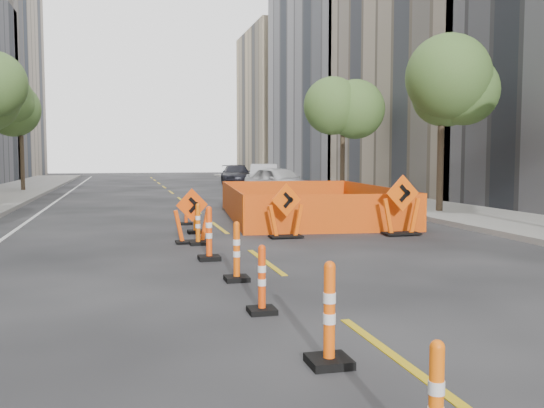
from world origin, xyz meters
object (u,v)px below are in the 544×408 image
object	(u,v)px
chevron_sign_center	(286,211)
chevron_sign_right	(402,205)
channelizer_4	(209,233)
channelizer_6	(195,214)
channelizer_2	(262,279)
channelizer_5	(198,224)
channelizer_7	(186,210)
channelizer_3	(237,251)
channelizer_0	(436,407)
parked_car_near	(279,182)
parked_car_mid	(264,177)
chevron_sign_left	(192,216)
parked_car_far	(236,175)
channelizer_1	(329,314)

from	to	relation	value
chevron_sign_center	chevron_sign_right	world-z (taller)	chevron_sign_right
channelizer_4	channelizer_6	bearing A→B (deg)	86.87
channelizer_2	channelizer_4	xyz separation A→B (m)	(-0.11, 4.37, 0.09)
channelizer_4	channelizer_5	bearing A→B (deg)	88.96
channelizer_5	channelizer_7	xyz separation A→B (m)	(0.16, 4.37, -0.05)
channelizer_3	channelizer_0	bearing A→B (deg)	-88.89
parked_car_near	channelizer_2	bearing A→B (deg)	-123.51
channelizer_7	channelizer_5	bearing A→B (deg)	-92.15
channelizer_4	parked_car_mid	distance (m)	26.49
channelizer_0	chevron_sign_left	world-z (taller)	chevron_sign_left
channelizer_2	channelizer_3	xyz separation A→B (m)	(0.06, 2.18, 0.04)
channelizer_2	channelizer_3	size ratio (longest dim) A/B	0.92
channelizer_5	parked_car_far	world-z (taller)	parked_car_far
parked_car_near	parked_car_mid	bearing A→B (deg)	64.40
channelizer_5	parked_car_near	size ratio (longest dim) A/B	0.21
channelizer_1	channelizer_5	size ratio (longest dim) A/B	1.08
channelizer_3	parked_car_mid	distance (m)	28.56
channelizer_1	parked_car_far	world-z (taller)	parked_car_far
channelizer_5	chevron_sign_center	distance (m)	2.47
channelizer_3	chevron_sign_right	xyz separation A→B (m)	(5.41, 4.79, 0.30)
chevron_sign_right	chevron_sign_left	bearing A→B (deg)	175.36
channelizer_2	parked_car_near	size ratio (longest dim) A/B	0.20
channelizer_4	channelizer_3	bearing A→B (deg)	-85.66
channelizer_3	channelizer_5	size ratio (longest dim) A/B	1.02
channelizer_5	parked_car_mid	world-z (taller)	parked_car_mid
channelizer_6	chevron_sign_center	world-z (taller)	chevron_sign_center
channelizer_3	channelizer_5	world-z (taller)	channelizer_3
parked_car_far	channelizer_7	bearing A→B (deg)	-98.50
chevron_sign_left	channelizer_1	bearing A→B (deg)	-101.05
channelizer_2	parked_car_near	world-z (taller)	parked_car_near
channelizer_2	parked_car_mid	world-z (taller)	parked_car_mid
channelizer_5	parked_car_far	size ratio (longest dim) A/B	0.20
channelizer_7	chevron_sign_left	xyz separation A→B (m)	(-0.27, -4.05, 0.22)
parked_car_mid	chevron_sign_center	bearing A→B (deg)	-87.84
channelizer_7	chevron_sign_left	distance (m)	4.07
channelizer_6	chevron_sign_left	bearing A→B (deg)	-99.31
channelizer_5	chevron_sign_left	size ratio (longest dim) A/B	0.75
channelizer_7	parked_car_mid	world-z (taller)	parked_car_mid
chevron_sign_right	channelizer_0	bearing A→B (deg)	-120.73
parked_car_mid	channelizer_4	bearing A→B (deg)	-91.69
channelizer_3	parked_car_far	size ratio (longest dim) A/B	0.20
chevron_sign_right	parked_car_near	bearing A→B (deg)	82.02
channelizer_0	chevron_sign_center	bearing A→B (deg)	79.63
channelizer_1	channelizer_5	bearing A→B (deg)	91.75
channelizer_0	chevron_sign_left	bearing A→B (deg)	91.84
channelizer_5	parked_car_near	xyz separation A→B (m)	(6.13, 15.80, 0.30)
channelizer_7	chevron_sign_center	xyz separation A→B (m)	(2.21, -3.71, 0.26)
channelizer_0	channelizer_3	xyz separation A→B (m)	(-0.13, 6.55, 0.05)
parked_car_far	channelizer_5	bearing A→B (deg)	-96.74
channelizer_6	chevron_sign_right	world-z (taller)	chevron_sign_right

